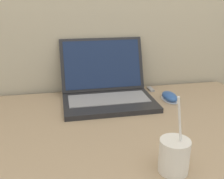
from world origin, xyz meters
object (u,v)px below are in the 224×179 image
(laptop, at_px, (107,88))
(drink_cup, at_px, (174,155))
(computer_mouse, at_px, (170,97))
(usb_stick, at_px, (151,89))

(laptop, bearing_deg, drink_cup, -81.41)
(laptop, height_order, drink_cup, laptop)
(laptop, xyz_separation_m, computer_mouse, (0.27, -0.06, -0.04))
(laptop, height_order, usb_stick, laptop)
(drink_cup, bearing_deg, usb_stick, 75.86)
(usb_stick, bearing_deg, laptop, -160.57)
(computer_mouse, distance_m, usb_stick, 0.15)
(drink_cup, distance_m, computer_mouse, 0.50)
(laptop, relative_size, drink_cup, 1.75)
(drink_cup, bearing_deg, computer_mouse, 67.83)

